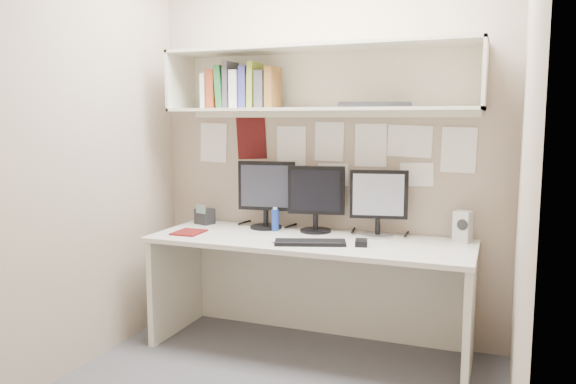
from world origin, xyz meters
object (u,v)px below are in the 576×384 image
at_px(monitor_center, 316,196).
at_px(keyboard, 310,242).
at_px(monitor_right, 379,200).
at_px(speaker, 463,226).
at_px(desk, 309,295).
at_px(monitor_left, 266,192).
at_px(maroon_notebook, 189,232).
at_px(desk_phone, 205,216).

xyz_separation_m(monitor_center, keyboard, (0.09, -0.37, -0.23)).
height_order(monitor_right, speaker, monitor_right).
bearing_deg(monitor_right, desk, -162.00).
xyz_separation_m(monitor_left, maroon_notebook, (-0.40, -0.35, -0.24)).
relative_size(monitor_center, monitor_right, 1.03).
relative_size(monitor_left, speaker, 2.40).
height_order(desk, monitor_center, monitor_center).
bearing_deg(keyboard, desk, 91.65).
bearing_deg(monitor_center, desk_phone, 171.19).
distance_m(desk, monitor_left, 0.76).
bearing_deg(desk_phone, desk, 6.22).
relative_size(monitor_right, keyboard, 1.00).
xyz_separation_m(monitor_right, maroon_notebook, (-1.17, -0.35, -0.23)).
bearing_deg(monitor_right, maroon_notebook, -175.13).
xyz_separation_m(monitor_left, desk_phone, (-0.47, -0.02, -0.19)).
bearing_deg(desk, speaker, 14.84).
bearing_deg(desk_phone, monitor_right, 20.29).
xyz_separation_m(monitor_left, monitor_center, (0.36, 0.00, -0.01)).
distance_m(speaker, desk_phone, 1.75).
bearing_deg(maroon_notebook, speaker, 10.68).
distance_m(maroon_notebook, desk_phone, 0.34).
relative_size(desk, desk_phone, 13.83).
distance_m(monitor_left, maroon_notebook, 0.58).
relative_size(desk, monitor_right, 4.74).
distance_m(desk, monitor_right, 0.74).
xyz_separation_m(speaker, maroon_notebook, (-1.69, -0.37, -0.09)).
bearing_deg(monitor_right, desk_phone, 169.36).
bearing_deg(speaker, keyboard, -139.46).
bearing_deg(monitor_center, maroon_notebook, -165.69).
height_order(monitor_center, maroon_notebook, monitor_center).
xyz_separation_m(desk, desk_phone, (-0.85, 0.20, 0.42)).
distance_m(keyboard, maroon_notebook, 0.84).
bearing_deg(desk_phone, keyboard, -1.83).
height_order(desk, monitor_left, monitor_left).
bearing_deg(maroon_notebook, monitor_left, 39.20).
xyz_separation_m(desk, monitor_right, (0.39, 0.22, 0.60)).
relative_size(desk, maroon_notebook, 9.43).
bearing_deg(maroon_notebook, desk, 7.66).
relative_size(speaker, desk_phone, 1.31).
height_order(speaker, desk_phone, speaker).
height_order(monitor_left, monitor_center, monitor_left).
height_order(monitor_left, desk_phone, monitor_left).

